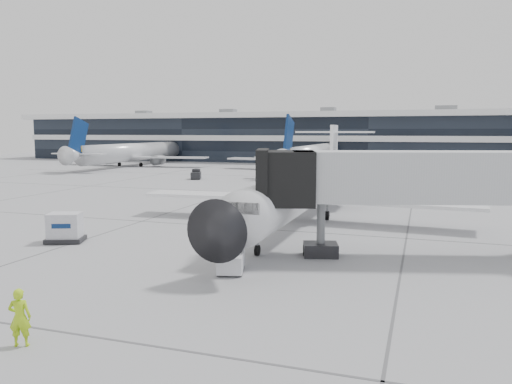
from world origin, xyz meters
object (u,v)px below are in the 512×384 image
(regional_jet, at_px, (304,188))
(jet_bridge, at_px, (448,178))
(baggage_tug, at_px, (231,260))
(cargo_uld, at_px, (65,228))
(ramp_worker, at_px, (20,317))

(regional_jet, xyz_separation_m, jet_bridge, (10.12, -8.51, 1.87))
(regional_jet, bearing_deg, jet_bridge, -40.00)
(regional_jet, xyz_separation_m, baggage_tug, (-0.26, -14.95, -2.02))
(cargo_uld, bearing_deg, jet_bridge, -12.71)
(regional_jet, distance_m, jet_bridge, 13.36)
(regional_jet, distance_m, baggage_tug, 15.09)
(ramp_worker, bearing_deg, baggage_tug, -131.46)
(regional_jet, bearing_deg, ramp_worker, -98.08)
(regional_jet, height_order, baggage_tug, regional_jet)
(ramp_worker, relative_size, cargo_uld, 0.73)
(ramp_worker, bearing_deg, jet_bridge, -152.73)
(cargo_uld, bearing_deg, regional_jet, 21.87)
(jet_bridge, distance_m, cargo_uld, 23.43)
(baggage_tug, bearing_deg, regional_jet, 73.16)
(regional_jet, xyz_separation_m, cargo_uld, (-12.76, -12.06, -1.70))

